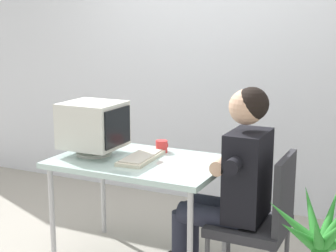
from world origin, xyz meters
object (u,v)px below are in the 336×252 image
office_chair (261,217)px  crt_monitor (94,125)px  person_seated (232,179)px  desk_mug (162,146)px  keyboard (141,157)px  desk (140,168)px

office_chair → crt_monitor: bearing=-178.5°
crt_monitor → person_seated: person_seated is taller
person_seated → crt_monitor: bearing=-178.3°
crt_monitor → desk_mug: 0.50m
desk_mug → office_chair: bearing=-16.7°
person_seated → desk_mug: person_seated is taller
crt_monitor → keyboard: 0.41m
office_chair → desk: bearing=-180.0°
desk → office_chair: size_ratio=1.29×
desk → crt_monitor: bearing=-175.0°
desk → office_chair: office_chair is taller
desk → person_seated: 0.65m
office_chair → desk_mug: 0.89m
crt_monitor → desk_mug: crt_monitor is taller
desk → office_chair: bearing=0.0°
crt_monitor → desk_mug: bearing=34.5°
desk → crt_monitor: 0.44m
person_seated → keyboard: bearing=179.8°
desk → keyboard: bearing=12.0°
keyboard → office_chair: size_ratio=0.50×
person_seated → desk_mug: bearing=158.5°
desk → keyboard: size_ratio=2.59×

